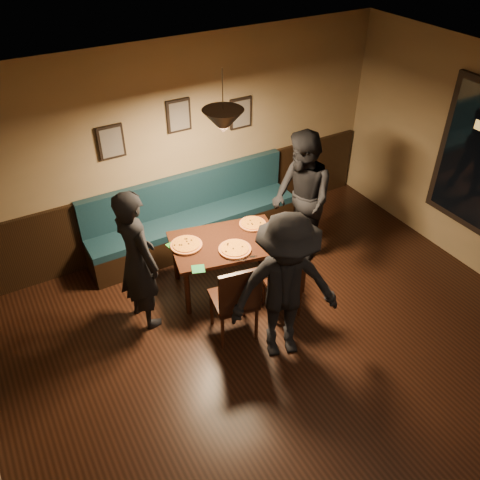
{
  "coord_description": "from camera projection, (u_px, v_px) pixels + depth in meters",
  "views": [
    {
      "loc": [
        -2.32,
        -2.13,
        4.33
      ],
      "look_at": [
        -0.04,
        1.85,
        0.95
      ],
      "focal_mm": 37.6,
      "sensor_mm": 36.0,
      "label": 1
    }
  ],
  "objects": [
    {
      "name": "diner_left",
      "position": [
        137.0,
        260.0,
        5.52
      ],
      "size": [
        0.55,
        0.72,
        1.76
      ],
      "primitive_type": "imported",
      "rotation": [
        0.0,
        0.0,
        1.79
      ],
      "color": "black",
      "rests_on": "floor"
    },
    {
      "name": "pizza_c",
      "position": [
        253.0,
        224.0,
        6.37
      ],
      "size": [
        0.45,
        0.45,
        0.04
      ],
      "primitive_type": "cylinder",
      "rotation": [
        0.0,
        0.0,
        -0.39
      ],
      "color": "#D66228",
      "rests_on": "dining_table"
    },
    {
      "name": "wainscot",
      "position": [
        186.0,
        206.0,
        7.12
      ],
      "size": [
        5.88,
        0.06,
        1.0
      ],
      "primitive_type": "cube",
      "color": "black",
      "rests_on": "ground"
    },
    {
      "name": "diner_right",
      "position": [
        302.0,
        199.0,
        6.48
      ],
      "size": [
        0.83,
        0.99,
        1.83
      ],
      "primitive_type": "imported",
      "rotation": [
        0.0,
        0.0,
        -1.73
      ],
      "color": "black",
      "rests_on": "floor"
    },
    {
      "name": "pizza_b",
      "position": [
        235.0,
        249.0,
        5.94
      ],
      "size": [
        0.47,
        0.47,
        0.04
      ],
      "primitive_type": "cylinder",
      "rotation": [
        0.0,
        0.0,
        0.24
      ],
      "color": "orange",
      "rests_on": "dining_table"
    },
    {
      "name": "picture_left",
      "position": [
        111.0,
        142.0,
        6.05
      ],
      "size": [
        0.32,
        0.04,
        0.42
      ],
      "primitive_type": "cube",
      "color": "black",
      "rests_on": "wall_back"
    },
    {
      "name": "dining_table",
      "position": [
        226.0,
        264.0,
        6.31
      ],
      "size": [
        1.46,
        1.1,
        0.7
      ],
      "primitive_type": "cube",
      "rotation": [
        0.0,
        0.0,
        -0.21
      ],
      "color": "black",
      "rests_on": "floor"
    },
    {
      "name": "cutlery_set",
      "position": [
        242.0,
        259.0,
        5.82
      ],
      "size": [
        0.18,
        0.1,
        0.0
      ],
      "primitive_type": "cube",
      "rotation": [
        0.0,
        0.0,
        1.12
      ],
      "color": "#B4B3B8",
      "rests_on": "dining_table"
    },
    {
      "name": "diner_front",
      "position": [
        285.0,
        289.0,
        5.13
      ],
      "size": [
        1.29,
        0.98,
        1.77
      ],
      "primitive_type": "imported",
      "rotation": [
        0.0,
        0.0,
        -0.31
      ],
      "color": "black",
      "rests_on": "floor"
    },
    {
      "name": "tabasco_bottle",
      "position": [
        267.0,
        228.0,
        6.23
      ],
      "size": [
        0.03,
        0.03,
        0.11
      ],
      "primitive_type": "cylinder",
      "rotation": [
        0.0,
        0.0,
        -0.07
      ],
      "color": "#992705",
      "rests_on": "dining_table"
    },
    {
      "name": "chair_near_right",
      "position": [
        282.0,
        283.0,
        5.89
      ],
      "size": [
        0.44,
        0.44,
        0.86
      ],
      "primitive_type": null,
      "rotation": [
        0.0,
        0.0,
        -0.16
      ],
      "color": "black",
      "rests_on": "floor"
    },
    {
      "name": "picture_center",
      "position": [
        179.0,
        116.0,
        6.32
      ],
      "size": [
        0.32,
        0.04,
        0.42
      ],
      "primitive_type": "cube",
      "color": "black",
      "rests_on": "wall_back"
    },
    {
      "name": "napkin_b",
      "position": [
        198.0,
        269.0,
        5.67
      ],
      "size": [
        0.19,
        0.19,
        0.01
      ],
      "primitive_type": "cube",
      "rotation": [
        0.0,
        0.0,
        -0.35
      ],
      "color": "#1D6D36",
      "rests_on": "dining_table"
    },
    {
      "name": "floor",
      "position": [
        336.0,
        412.0,
        4.99
      ],
      "size": [
        7.0,
        7.0,
        0.0
      ],
      "primitive_type": "plane",
      "color": "black",
      "rests_on": "ground"
    },
    {
      "name": "pizza_a",
      "position": [
        186.0,
        245.0,
        6.0
      ],
      "size": [
        0.51,
        0.51,
        0.04
      ],
      "primitive_type": "cylinder",
      "rotation": [
        0.0,
        0.0,
        -0.42
      ],
      "color": "gold",
      "rests_on": "dining_table"
    },
    {
      "name": "soda_glass",
      "position": [
        278.0,
        234.0,
        6.09
      ],
      "size": [
        0.09,
        0.09,
        0.17
      ],
      "primitive_type": "cylinder",
      "rotation": [
        0.0,
        0.0,
        -0.15
      ],
      "color": "black",
      "rests_on": "dining_table"
    },
    {
      "name": "picture_right",
      "position": [
        241.0,
        113.0,
        6.76
      ],
      "size": [
        0.32,
        0.04,
        0.42
      ],
      "primitive_type": "cube",
      "color": "black",
      "rests_on": "wall_back"
    },
    {
      "name": "wall_back",
      "position": [
        180.0,
        147.0,
        6.6
      ],
      "size": [
        6.0,
        0.0,
        6.0
      ],
      "primitive_type": "plane",
      "rotation": [
        1.57,
        0.0,
        0.0
      ],
      "color": "#8C704F",
      "rests_on": "ground"
    },
    {
      "name": "booth_bench",
      "position": [
        194.0,
        215.0,
        6.93
      ],
      "size": [
        3.0,
        0.6,
        1.0
      ],
      "primitive_type": null,
      "color": "#0F232D",
      "rests_on": "ground"
    },
    {
      "name": "napkin_a",
      "position": [
        174.0,
        245.0,
        6.03
      ],
      "size": [
        0.18,
        0.18,
        0.01
      ],
      "primitive_type": "cube",
      "rotation": [
        0.0,
        0.0,
        0.15
      ],
      "color": "#1D6F1F",
      "rests_on": "dining_table"
    },
    {
      "name": "ceiling",
      "position": [
        383.0,
        158.0,
        3.33
      ],
      "size": [
        7.0,
        7.0,
        0.0
      ],
      "primitive_type": "plane",
      "rotation": [
        3.14,
        0.0,
        0.0
      ],
      "color": "silver",
      "rests_on": "ground"
    },
    {
      "name": "pendant_lamp",
      "position": [
        223.0,
        121.0,
        5.18
      ],
      "size": [
        0.44,
        0.44,
        0.25
      ],
      "primitive_type": "cone",
      "rotation": [
        3.14,
        0.0,
        0.0
      ],
      "color": "black",
      "rests_on": "ceiling"
    },
    {
      "name": "chair_near_left",
      "position": [
        233.0,
        298.0,
        5.55
      ],
      "size": [
        0.54,
        0.54,
        1.05
      ],
      "primitive_type": null,
      "rotation": [
        0.0,
        0.0,
        -0.17
      ],
      "color": "black",
      "rests_on": "floor"
    }
  ]
}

